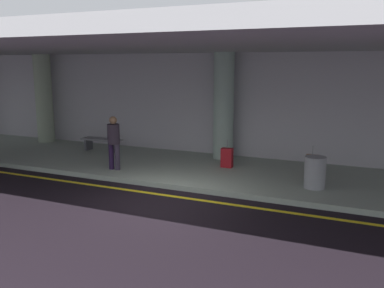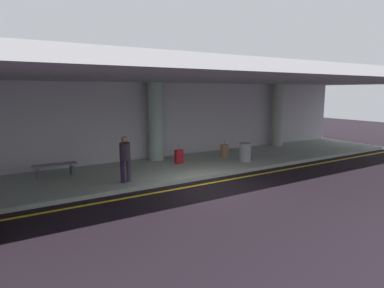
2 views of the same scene
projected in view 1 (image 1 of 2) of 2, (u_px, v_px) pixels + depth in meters
ground_plane at (161, 202)px, 10.35m from camera, size 60.00×60.00×0.00m
sidewalk at (207, 170)px, 13.13m from camera, size 26.00×4.20×0.15m
lane_stripe_yellow at (170, 196)px, 10.80m from camera, size 26.00×0.14×0.01m
support_column_left_mid at (44, 99)px, 17.31m from camera, size 0.70×0.70×3.65m
support_column_center at (224, 106)px, 14.17m from camera, size 0.70×0.70×3.65m
ceiling_overhang at (201, 45)px, 11.94m from camera, size 28.00×13.20×0.30m
terminal_back_wall at (230, 107)px, 14.80m from camera, size 26.00×0.30×3.80m
traveler_with_luggage at (114, 139)px, 12.74m from camera, size 0.38×0.38×1.68m
suitcase_upright_primary at (312, 165)px, 12.19m from camera, size 0.36×0.22×0.90m
suitcase_upright_secondary at (227, 158)px, 13.15m from camera, size 0.36×0.22×0.90m
bench_metal at (102, 142)px, 15.60m from camera, size 1.60×0.50×0.48m
trash_bin_steel at (315, 172)px, 10.93m from camera, size 0.56×0.56×0.85m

